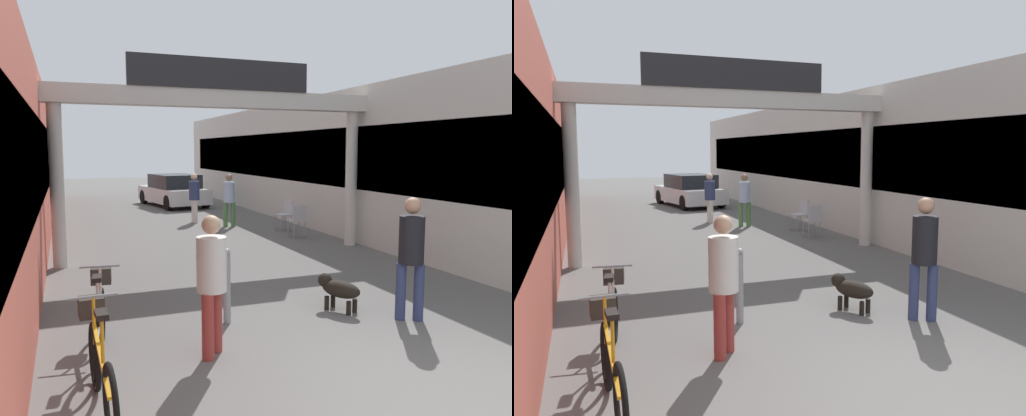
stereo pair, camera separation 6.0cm
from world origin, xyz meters
The scene contains 14 objects.
ground_plane centered at (0.00, 0.00, 0.00)m, with size 80.00×80.00×0.00m, color #605E5B.
storefront_right centered at (5.09, 11.00, 1.95)m, with size 3.00×26.00×3.89m.
arcade_sign_gateway centered at (0.00, 7.22, 3.04)m, with size 7.40×0.47×4.27m.
pedestrian_with_dog centered at (1.17, 2.18, 0.98)m, with size 0.47×0.47×1.71m.
pedestrian_companion centered at (-1.71, 1.99, 0.92)m, with size 0.48×0.48×1.62m.
pedestrian_carrying_crate centered at (1.47, 11.14, 0.92)m, with size 0.41×0.41×1.61m.
pedestrian_elderly_walking centered at (0.68, 12.33, 0.90)m, with size 0.34×0.38×1.59m.
dog_on_leash centered at (0.46, 2.90, 0.32)m, with size 0.53×0.73×0.52m.
bicycle_orange_nearest centered at (-2.98, 1.22, 0.44)m, with size 0.46×1.69×0.98m.
bicycle_silver_second centered at (-2.90, 2.49, 0.44)m, with size 0.46×1.68×0.98m.
bollard_post_metal centered at (-1.22, 2.96, 0.52)m, with size 0.10×0.10×1.03m.
cafe_chair_aluminium_nearer centered at (2.57, 8.58, 0.54)m, with size 0.41×0.41×0.89m.
cafe_chair_aluminium_farther centered at (2.78, 9.82, 0.54)m, with size 0.47×0.47×0.89m.
parked_car_white centered at (1.06, 17.42, 0.64)m, with size 2.43×4.25×1.33m.
Camera 1 is at (-3.21, -3.30, 2.34)m, focal length 35.00 mm.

